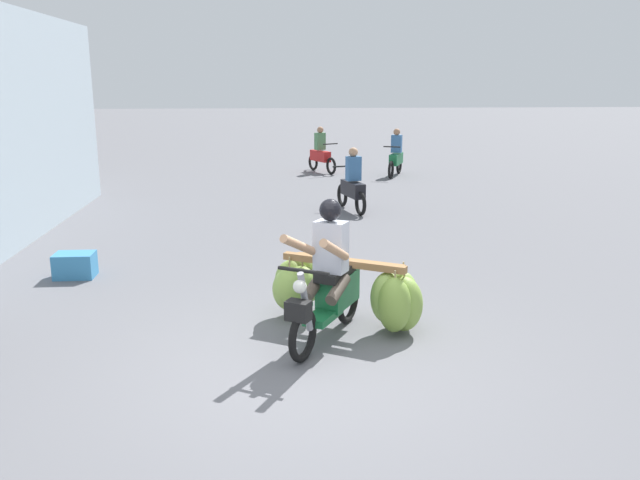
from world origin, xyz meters
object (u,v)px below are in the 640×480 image
at_px(motorbike_main_loaded, 343,289).
at_px(motorbike_distant_ahead_right, 396,157).
at_px(motorbike_distant_far_ahead, 321,154).
at_px(produce_crate, 75,265).
at_px(motorbike_distant_ahead_left, 352,186).

bearing_deg(motorbike_main_loaded, motorbike_distant_ahead_right, 76.36).
relative_size(motorbike_main_loaded, motorbike_distant_far_ahead, 1.31).
bearing_deg(produce_crate, motorbike_distant_ahead_right, 55.99).
relative_size(motorbike_main_loaded, produce_crate, 3.48).
distance_m(motorbike_distant_far_ahead, produce_crate, 11.65).
relative_size(motorbike_distant_ahead_left, motorbike_distant_far_ahead, 1.07).
height_order(motorbike_distant_ahead_left, motorbike_distant_ahead_right, same).
bearing_deg(produce_crate, motorbike_distant_ahead_left, 44.23).
bearing_deg(produce_crate, motorbike_distant_far_ahead, 67.59).
relative_size(motorbike_distant_ahead_right, produce_crate, 2.71).
bearing_deg(motorbike_distant_ahead_left, motorbike_distant_ahead_right, 69.55).
bearing_deg(motorbike_distant_far_ahead, motorbike_main_loaded, -93.35).
bearing_deg(motorbike_main_loaded, produce_crate, 147.98).
height_order(motorbike_main_loaded, motorbike_distant_ahead_right, motorbike_main_loaded).
bearing_deg(motorbike_distant_far_ahead, motorbike_distant_ahead_right, -24.15).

